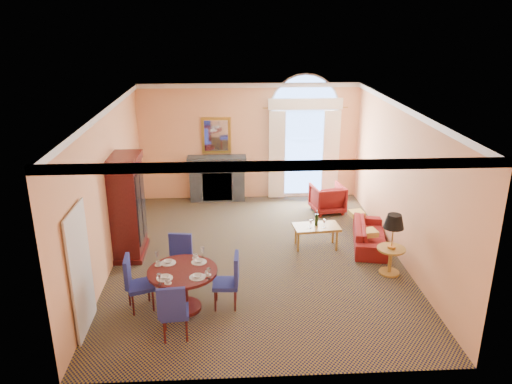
{
  "coord_description": "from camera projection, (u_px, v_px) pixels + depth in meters",
  "views": [
    {
      "loc": [
        -0.57,
        -9.57,
        4.9
      ],
      "look_at": [
        0.0,
        0.5,
        1.3
      ],
      "focal_mm": 35.0,
      "sensor_mm": 36.0,
      "label": 1
    }
  ],
  "objects": [
    {
      "name": "dining_chair_south",
      "position": [
        173.0,
        309.0,
        7.78
      ],
      "size": [
        0.48,
        0.49,
        0.99
      ],
      "rotation": [
        0.0,
        0.0,
        0.09
      ],
      "color": "navy",
      "rests_on": "ground"
    },
    {
      "name": "dining_chair_east",
      "position": [
        231.0,
        277.0,
        8.72
      ],
      "size": [
        0.48,
        0.46,
        0.99
      ],
      "rotation": [
        0.0,
        0.0,
        1.53
      ],
      "color": "navy",
      "rests_on": "ground"
    },
    {
      "name": "coffee_table",
      "position": [
        316.0,
        228.0,
        10.98
      ],
      "size": [
        1.05,
        0.64,
        0.85
      ],
      "rotation": [
        0.0,
        0.0,
        0.09
      ],
      "color": "#B08235",
      "rests_on": "ground"
    },
    {
      "name": "dining_chair_north",
      "position": [
        181.0,
        256.0,
        9.47
      ],
      "size": [
        0.57,
        0.57,
        0.99
      ],
      "rotation": [
        0.0,
        0.0,
        2.77
      ],
      "color": "navy",
      "rests_on": "ground"
    },
    {
      "name": "dining_chair_west",
      "position": [
        134.0,
        280.0,
        8.63
      ],
      "size": [
        0.57,
        0.57,
        0.99
      ],
      "rotation": [
        0.0,
        0.0,
        -1.21
      ],
      "color": "navy",
      "rests_on": "ground"
    },
    {
      "name": "armchair",
      "position": [
        327.0,
        198.0,
        13.02
      ],
      "size": [
        0.92,
        0.94,
        0.74
      ],
      "primitive_type": "imported",
      "rotation": [
        0.0,
        0.0,
        3.31
      ],
      "color": "maroon",
      "rests_on": "ground"
    },
    {
      "name": "ground",
      "position": [
        257.0,
        257.0,
        10.68
      ],
      "size": [
        7.5,
        7.5,
        0.0
      ],
      "primitive_type": "plane",
      "color": "#101334",
      "rests_on": "ground"
    },
    {
      "name": "room_envelope",
      "position": [
        254.0,
        135.0,
        10.46
      ],
      "size": [
        6.04,
        7.52,
        3.45
      ],
      "color": "#FFB179",
      "rests_on": "ground"
    },
    {
      "name": "side_table",
      "position": [
        393.0,
        236.0,
        9.74
      ],
      "size": [
        0.56,
        0.56,
        1.24
      ],
      "color": "#B08235",
      "rests_on": "ground"
    },
    {
      "name": "sofa",
      "position": [
        370.0,
        235.0,
        11.14
      ],
      "size": [
        1.05,
        1.87,
        0.52
      ],
      "primitive_type": "imported",
      "rotation": [
        0.0,
        0.0,
        1.36
      ],
      "color": "maroon",
      "rests_on": "ground"
    },
    {
      "name": "armoire",
      "position": [
        128.0,
        208.0,
        10.48
      ],
      "size": [
        0.63,
        1.11,
        2.19
      ],
      "color": "#3B0E0D",
      "rests_on": "ground"
    },
    {
      "name": "dining_table",
      "position": [
        183.0,
        280.0,
        8.62
      ],
      "size": [
        1.21,
        1.21,
        0.96
      ],
      "color": "#3B0E0D",
      "rests_on": "ground"
    }
  ]
}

